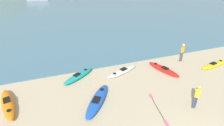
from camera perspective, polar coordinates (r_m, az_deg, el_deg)
bay_water at (r=48.36m, az=-13.70°, el=18.47°), size 160.00×70.00×0.06m
kayak_on_sand_0 at (r=11.17m, az=-4.83°, el=-12.04°), size 2.56×3.22×0.39m
kayak_on_sand_1 at (r=12.59m, az=-30.93°, el=-11.37°), size 1.44×3.36×0.39m
kayak_on_sand_2 at (r=17.53m, az=30.36°, el=-0.40°), size 3.41×1.25×0.32m
kayak_on_sand_3 at (r=14.96m, az=16.38°, el=-1.93°), size 1.56×3.09×0.38m
kayak_on_sand_4 at (r=13.69m, az=-10.90°, el=-4.14°), size 2.78×2.22×0.40m
kayak_on_sand_5 at (r=14.17m, az=3.36°, el=-2.68°), size 3.11×1.83×0.29m
person_near_foreground at (r=11.42m, az=25.98°, el=-9.41°), size 0.33×0.29×1.63m
person_near_waterline at (r=16.79m, az=21.98°, el=3.54°), size 0.34×0.30×1.69m
loose_paddle at (r=11.16m, az=14.66°, el=-14.12°), size 0.68×2.77×0.03m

